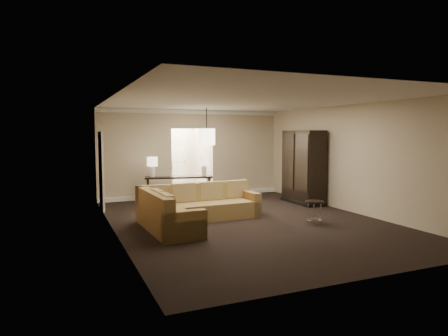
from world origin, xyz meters
name	(u,v)px	position (x,y,z in m)	size (l,w,h in m)	color
ground	(247,221)	(0.00, 0.00, 0.00)	(8.00, 8.00, 0.00)	black
wall_back	(193,154)	(0.00, 4.00, 1.40)	(6.00, 0.04, 2.80)	#BCA68E
wall_front	(375,180)	(0.00, -4.00, 1.40)	(6.00, 0.04, 2.80)	#BCA68E
wall_left	(114,166)	(-3.00, 0.00, 1.40)	(0.04, 8.00, 2.80)	#BCA68E
wall_right	(351,158)	(3.00, 0.00, 1.40)	(0.04, 8.00, 2.80)	#BCA68E
ceiling	(248,100)	(0.00, 0.00, 2.80)	(6.00, 8.00, 0.02)	silver
crown_molding	(193,112)	(0.00, 3.95, 2.73)	(6.00, 0.10, 0.12)	white
baseboard	(193,195)	(0.00, 3.95, 0.06)	(6.00, 0.10, 0.12)	white
side_door	(101,171)	(-2.97, 2.80, 1.05)	(0.05, 0.90, 2.10)	silver
foyer	(181,155)	(0.00, 5.34, 1.30)	(1.44, 2.02, 2.80)	beige
sectional_sofa	(192,209)	(-1.27, 0.27, 0.34)	(2.91, 2.33, 0.86)	brown
coffee_table	(236,205)	(0.19, 1.00, 0.20)	(1.23, 1.23, 0.40)	silver
console_table	(179,187)	(-0.71, 3.20, 0.46)	(2.04, 0.87, 0.77)	black
armoire	(303,169)	(2.59, 1.56, 1.02)	(0.64, 1.48, 2.14)	black
drink_table	(314,207)	(1.28, -0.83, 0.38)	(0.42, 0.42, 0.53)	black
table_lamp_left	(152,164)	(-1.46, 3.37, 1.16)	(0.31, 0.31, 0.59)	white
table_lamp_right	(204,163)	(0.04, 3.03, 1.16)	(0.31, 0.31, 0.59)	white
pendant_light	(207,137)	(0.00, 2.70, 1.95)	(0.38, 0.38, 1.09)	black
person	(167,167)	(-0.45, 5.50, 0.87)	(0.63, 0.42, 1.74)	beige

